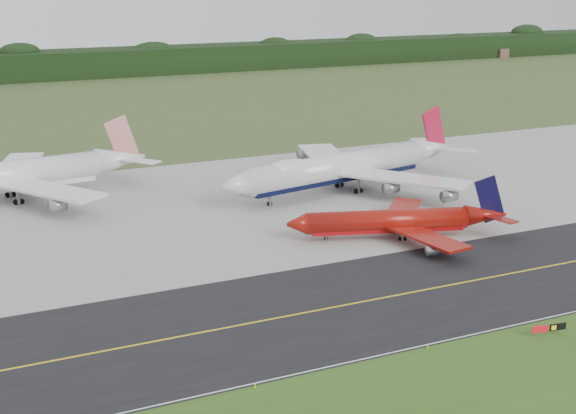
{
  "coord_description": "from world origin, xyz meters",
  "views": [
    {
      "loc": [
        -55.18,
        -96.19,
        45.4
      ],
      "look_at": [
        -0.42,
        22.0,
        7.28
      ],
      "focal_mm": 50.0,
      "sensor_mm": 36.0,
      "label": 1
    }
  ],
  "objects_px": {
    "jet_ba_747": "(344,167)",
    "jet_red_737": "(399,221)",
    "jet_star_tail": "(11,176)",
    "taxiway_sign": "(549,328)"
  },
  "relations": [
    {
      "from": "jet_star_tail",
      "to": "taxiway_sign",
      "type": "relative_size",
      "value": 12.32
    },
    {
      "from": "jet_star_tail",
      "to": "taxiway_sign",
      "type": "distance_m",
      "value": 111.45
    },
    {
      "from": "jet_ba_747",
      "to": "jet_red_737",
      "type": "distance_m",
      "value": 32.39
    },
    {
      "from": "jet_red_737",
      "to": "taxiway_sign",
      "type": "height_order",
      "value": "jet_red_737"
    },
    {
      "from": "jet_ba_747",
      "to": "taxiway_sign",
      "type": "relative_size",
      "value": 13.1
    },
    {
      "from": "jet_ba_747",
      "to": "jet_star_tail",
      "type": "bearing_deg",
      "value": 161.49
    },
    {
      "from": "jet_star_tail",
      "to": "jet_ba_747",
      "type": "bearing_deg",
      "value": -18.51
    },
    {
      "from": "jet_ba_747",
      "to": "taxiway_sign",
      "type": "bearing_deg",
      "value": -98.05
    },
    {
      "from": "jet_ba_747",
      "to": "jet_red_737",
      "type": "height_order",
      "value": "jet_ba_747"
    },
    {
      "from": "jet_ba_747",
      "to": "jet_red_737",
      "type": "relative_size",
      "value": 1.61
    }
  ]
}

